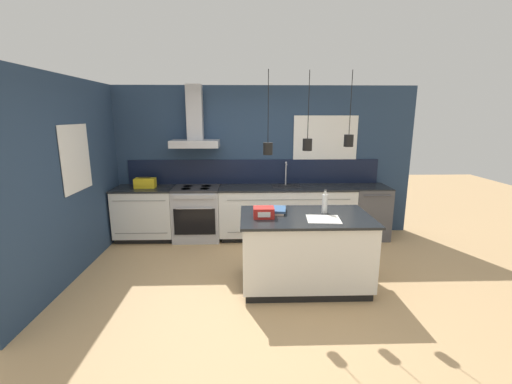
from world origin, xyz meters
name	(u,v)px	position (x,y,z in m)	size (l,w,h in m)	color
ground_plane	(258,284)	(0.00, 0.00, 0.00)	(16.00, 16.00, 0.00)	tan
wall_back	(251,159)	(-0.06, 2.00, 1.36)	(5.60, 2.18, 2.60)	navy
wall_left	(80,175)	(-2.43, 0.70, 1.30)	(0.08, 3.80, 2.60)	navy
counter_run_left	(146,213)	(-1.87, 1.69, 0.46)	(0.99, 0.64, 0.91)	black
counter_run_sink	(286,212)	(0.55, 1.69, 0.46)	(2.32, 0.64, 1.32)	black
oven_range	(197,213)	(-0.99, 1.69, 0.46)	(0.78, 0.66, 0.91)	#B5B5BA
dishwasher	(369,212)	(2.00, 1.69, 0.46)	(0.60, 0.65, 0.91)	#4C4C51
kitchen_island	(304,250)	(0.58, -0.02, 0.46)	(1.59, 0.98, 0.91)	black
bottle_on_island	(325,203)	(0.83, 0.09, 1.04)	(0.07, 0.07, 0.30)	silver
book_stack	(277,210)	(0.24, 0.13, 0.94)	(0.26, 0.36, 0.05)	beige
red_supply_box	(264,212)	(0.06, -0.09, 0.97)	(0.25, 0.20, 0.12)	red
paper_pile	(323,219)	(0.76, -0.19, 0.91)	(0.41, 0.37, 0.01)	silver
yellow_toolbox	(145,183)	(-1.85, 1.69, 0.99)	(0.34, 0.18, 0.19)	gold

